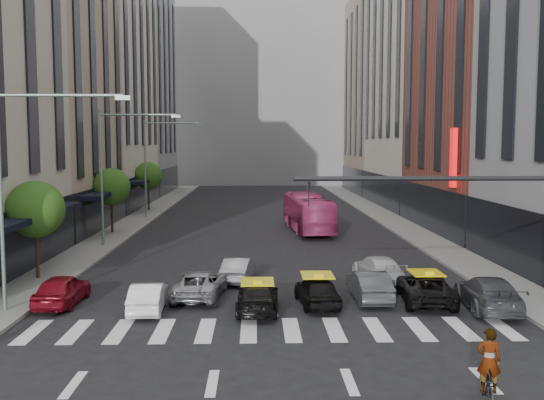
{
  "coord_description": "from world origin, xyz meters",
  "views": [
    {
      "loc": [
        -0.72,
        -20.53,
        6.92
      ],
      "look_at": [
        0.12,
        10.98,
        4.0
      ],
      "focal_mm": 40.0,
      "sensor_mm": 36.0,
      "label": 1
    }
  ],
  "objects": [
    {
      "name": "car_red",
      "position": [
        -9.09,
        5.29,
        0.67
      ],
      "size": [
        1.69,
        3.99,
        1.35
      ],
      "primitive_type": "imported",
      "rotation": [
        0.0,
        0.0,
        3.12
      ],
      "color": "maroon",
      "rests_on": "ground"
    },
    {
      "name": "car_row2_left",
      "position": [
        -1.61,
        9.67,
        0.61
      ],
      "size": [
        1.8,
        3.87,
        1.23
      ],
      "primitive_type": "imported",
      "rotation": [
        0.0,
        0.0,
        3.0
      ],
      "color": "#999A9E",
      "rests_on": "ground"
    },
    {
      "name": "tree_far",
      "position": [
        -11.8,
        42.0,
        3.65
      ],
      "size": [
        2.88,
        2.88,
        4.95
      ],
      "color": "black",
      "rests_on": "sidewalk_left"
    },
    {
      "name": "car_row2_right",
      "position": [
        5.45,
        9.46,
        0.65
      ],
      "size": [
        2.18,
        4.59,
        1.29
      ],
      "primitive_type": "imported",
      "rotation": [
        0.0,
        0.0,
        3.23
      ],
      "color": "silver",
      "rests_on": "ground"
    },
    {
      "name": "ground",
      "position": [
        0.0,
        0.0,
        0.0
      ],
      "size": [
        160.0,
        160.0,
        0.0
      ],
      "primitive_type": "plane",
      "color": "black",
      "rests_on": "ground"
    },
    {
      "name": "taxi_right",
      "position": [
        6.7,
        5.31,
        0.65
      ],
      "size": [
        2.63,
        4.85,
        1.29
      ],
      "primitive_type": "imported",
      "rotation": [
        0.0,
        0.0,
        3.03
      ],
      "color": "black",
      "rests_on": "ground"
    },
    {
      "name": "building_left_c",
      "position": [
        -17.0,
        46.0,
        18.0
      ],
      "size": [
        8.0,
        20.0,
        36.0
      ],
      "primitive_type": "cube",
      "color": "beige",
      "rests_on": "ground"
    },
    {
      "name": "car_white_front",
      "position": [
        -5.2,
        4.2,
        0.61
      ],
      "size": [
        1.45,
        3.74,
        1.22
      ],
      "primitive_type": "imported",
      "rotation": [
        0.0,
        0.0,
        3.19
      ],
      "color": "white",
      "rests_on": "ground"
    },
    {
      "name": "tree_mid",
      "position": [
        -11.8,
        26.0,
        3.65
      ],
      "size": [
        2.88,
        2.88,
        4.95
      ],
      "color": "black",
      "rests_on": "sidewalk_left"
    },
    {
      "name": "building_left_b",
      "position": [
        -17.0,
        28.0,
        12.0
      ],
      "size": [
        8.0,
        16.0,
        24.0
      ],
      "primitive_type": "cube",
      "color": "tan",
      "rests_on": "ground"
    },
    {
      "name": "car_grey_mid",
      "position": [
        4.3,
        5.76,
        0.67
      ],
      "size": [
        1.51,
        4.08,
        1.33
      ],
      "primitive_type": "imported",
      "rotation": [
        0.0,
        0.0,
        3.17
      ],
      "color": "#3A3D41",
      "rests_on": "ground"
    },
    {
      "name": "sidewalk_right",
      "position": [
        11.5,
        30.0,
        0.07
      ],
      "size": [
        3.0,
        96.0,
        0.15
      ],
      "primitive_type": "cube",
      "color": "slate",
      "rests_on": "ground"
    },
    {
      "name": "car_grey_curb",
      "position": [
        9.0,
        4.08,
        0.7
      ],
      "size": [
        2.41,
        5.0,
        1.4
      ],
      "primitive_type": "imported",
      "rotation": [
        0.0,
        0.0,
        3.05
      ],
      "color": "#3D3F45",
      "rests_on": "ground"
    },
    {
      "name": "building_right_d",
      "position": [
        17.0,
        65.0,
        14.0
      ],
      "size": [
        8.0,
        18.0,
        28.0
      ],
      "primitive_type": "cube",
      "color": "tan",
      "rests_on": "ground"
    },
    {
      "name": "liberty_sign",
      "position": [
        12.6,
        20.0,
        6.0
      ],
      "size": [
        0.3,
        0.7,
        4.0
      ],
      "color": "red",
      "rests_on": "ground"
    },
    {
      "name": "building_right_b",
      "position": [
        17.0,
        27.0,
        13.0
      ],
      "size": [
        8.0,
        18.0,
        26.0
      ],
      "primitive_type": "cube",
      "color": "brown",
      "rests_on": "ground"
    },
    {
      "name": "streetlamp_near",
      "position": [
        -10.04,
        4.0,
        5.9
      ],
      "size": [
        5.38,
        0.25,
        9.0
      ],
      "color": "gray",
      "rests_on": "sidewalk_left"
    },
    {
      "name": "streetlamp_far",
      "position": [
        -10.04,
        36.0,
        5.9
      ],
      "size": [
        5.38,
        0.25,
        9.0
      ],
      "color": "gray",
      "rests_on": "sidewalk_left"
    },
    {
      "name": "building_far",
      "position": [
        0.0,
        85.0,
        18.0
      ],
      "size": [
        30.0,
        10.0,
        36.0
      ],
      "primitive_type": "cube",
      "color": "gray",
      "rests_on": "ground"
    },
    {
      "name": "taxi_center",
      "position": [
        1.9,
        4.89,
        0.65
      ],
      "size": [
        1.92,
        3.97,
        1.31
      ],
      "primitive_type": "imported",
      "rotation": [
        0.0,
        0.0,
        3.24
      ],
      "color": "black",
      "rests_on": "ground"
    },
    {
      "name": "sidewalk_left",
      "position": [
        -11.5,
        30.0,
        0.07
      ],
      "size": [
        3.0,
        96.0,
        0.15
      ],
      "primitive_type": "cube",
      "color": "slate",
      "rests_on": "ground"
    },
    {
      "name": "motorcycle",
      "position": [
        5.52,
        -4.93,
        0.45
      ],
      "size": [
        0.99,
        1.82,
        0.91
      ],
      "primitive_type": "imported",
      "rotation": [
        0.0,
        0.0,
        2.9
      ],
      "color": "black",
      "rests_on": "ground"
    },
    {
      "name": "taxi_left",
      "position": [
        -0.66,
        4.07,
        0.61
      ],
      "size": [
        1.81,
        4.26,
        1.23
      ],
      "primitive_type": "imported",
      "rotation": [
        0.0,
        0.0,
        3.12
      ],
      "color": "black",
      "rests_on": "ground"
    },
    {
      "name": "streetlamp_mid",
      "position": [
        -10.04,
        20.0,
        5.9
      ],
      "size": [
        5.38,
        0.25,
        9.0
      ],
      "color": "gray",
      "rests_on": "sidewalk_left"
    },
    {
      "name": "car_silver",
      "position": [
        -3.27,
        6.39,
        0.62
      ],
      "size": [
        2.4,
        4.63,
        1.25
      ],
      "primitive_type": "imported",
      "rotation": [
        0.0,
        0.0,
        3.07
      ],
      "color": "gray",
      "rests_on": "ground"
    },
    {
      "name": "traffic_signal",
      "position": [
        7.69,
        -1.0,
        4.47
      ],
      "size": [
        10.1,
        0.2,
        6.0
      ],
      "color": "black",
      "rests_on": "ground"
    },
    {
      "name": "bus",
      "position": [
        3.4,
        27.17,
        1.48
      ],
      "size": [
        3.42,
        10.78,
        2.95
      ],
      "primitive_type": "imported",
      "rotation": [
        0.0,
        0.0,
        3.23
      ],
      "color": "#BE3871",
      "rests_on": "ground"
    },
    {
      "name": "tree_near",
      "position": [
        -11.8,
        10.0,
        3.65
      ],
      "size": [
        2.88,
        2.88,
        4.95
      ],
      "color": "black",
      "rests_on": "sidewalk_left"
    },
    {
      "name": "rider",
      "position": [
        5.52,
        -4.93,
        1.8
      ],
      "size": [
        0.73,
        0.57,
        1.77
      ],
      "primitive_type": "imported",
      "rotation": [
        0.0,
        0.0,
        2.9
      ],
      "color": "gray",
      "rests_on": "motorcycle"
    },
    {
      "name": "building_left_d",
      "position": [
        -17.0,
        65.0,
        15.0
      ],
      "size": [
        8.0,
        18.0,
        30.0
      ],
      "primitive_type": "cube",
      "color": "gray",
      "rests_on": "ground"
    },
    {
      "name": "building_right_c",
      "position": [
        17.0,
        46.0,
        20.0
      ],
      "size": [
        8.0,
        20.0,
        40.0
      ],
      "primitive_type": "cube",
      "color": "beige",
      "rests_on": "ground"
    }
  ]
}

